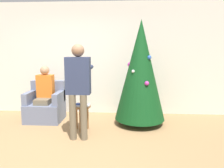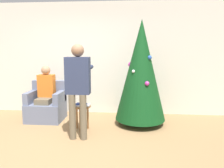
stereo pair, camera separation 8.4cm
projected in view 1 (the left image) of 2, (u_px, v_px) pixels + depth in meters
ground_plane at (65, 153)px, 3.38m from camera, size 14.00×14.00×0.00m
wall_back at (88, 59)px, 5.36m from camera, size 8.00×0.06×2.70m
christmas_tree at (140, 70)px, 4.53m from camera, size 1.05×1.05×2.19m
armchair at (46, 106)px, 4.90m from camera, size 0.77×0.67×0.87m
person_seated at (44, 91)px, 4.83m from camera, size 0.36×0.46×1.22m
person_standing at (78, 83)px, 3.79m from camera, size 0.44×0.57×1.68m
side_stool at (81, 110)px, 4.28m from camera, size 0.37×0.37×0.50m
laptop at (81, 105)px, 4.27m from camera, size 0.34×0.22×0.02m
book at (81, 104)px, 4.26m from camera, size 0.20×0.11×0.02m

